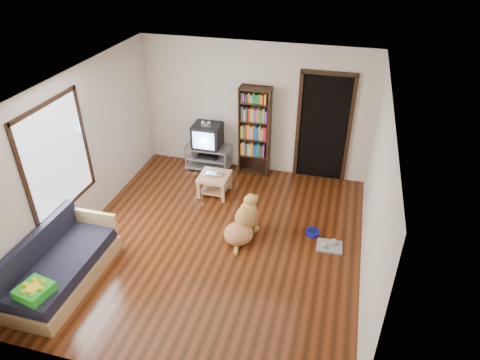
% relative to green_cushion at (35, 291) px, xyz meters
% --- Properties ---
extents(ground, '(5.00, 5.00, 0.00)m').
position_rel_green_cushion_xyz_m(ground, '(1.75, 2.03, -0.48)').
color(ground, '#5E2710').
rests_on(ground, ground).
extents(ceiling, '(5.00, 5.00, 0.00)m').
position_rel_green_cushion_xyz_m(ceiling, '(1.75, 2.03, 2.12)').
color(ceiling, white).
rests_on(ceiling, ground).
extents(wall_back, '(4.50, 0.00, 4.50)m').
position_rel_green_cushion_xyz_m(wall_back, '(1.75, 4.53, 0.82)').
color(wall_back, beige).
rests_on(wall_back, ground).
extents(wall_front, '(4.50, 0.00, 4.50)m').
position_rel_green_cushion_xyz_m(wall_front, '(1.75, -0.47, 0.82)').
color(wall_front, beige).
rests_on(wall_front, ground).
extents(wall_left, '(0.00, 5.00, 5.00)m').
position_rel_green_cushion_xyz_m(wall_left, '(-0.50, 2.03, 0.82)').
color(wall_left, beige).
rests_on(wall_left, ground).
extents(wall_right, '(0.00, 5.00, 5.00)m').
position_rel_green_cushion_xyz_m(wall_right, '(4.00, 2.03, 0.82)').
color(wall_right, beige).
rests_on(wall_right, ground).
extents(green_cushion, '(0.44, 0.44, 0.13)m').
position_rel_green_cushion_xyz_m(green_cushion, '(0.00, 0.00, 0.00)').
color(green_cushion, green).
rests_on(green_cushion, sofa).
extents(laptop, '(0.33, 0.22, 0.03)m').
position_rel_green_cushion_xyz_m(laptop, '(1.27, 3.36, -0.07)').
color(laptop, silver).
rests_on(laptop, coffee_table).
extents(dog_bowl, '(0.22, 0.22, 0.08)m').
position_rel_green_cushion_xyz_m(dog_bowl, '(3.21, 2.63, -0.44)').
color(dog_bowl, navy).
rests_on(dog_bowl, ground).
extents(grey_rag, '(0.41, 0.34, 0.03)m').
position_rel_green_cushion_xyz_m(grey_rag, '(3.51, 2.38, -0.47)').
color(grey_rag, '#959595').
rests_on(grey_rag, ground).
extents(window, '(0.03, 1.46, 1.70)m').
position_rel_green_cushion_xyz_m(window, '(-0.48, 1.53, 1.02)').
color(window, white).
rests_on(window, wall_left).
extents(doorway, '(1.03, 0.05, 2.19)m').
position_rel_green_cushion_xyz_m(doorway, '(3.10, 4.51, 0.64)').
color(doorway, black).
rests_on(doorway, wall_back).
extents(tv_stand, '(0.90, 0.45, 0.50)m').
position_rel_green_cushion_xyz_m(tv_stand, '(0.85, 4.28, -0.21)').
color(tv_stand, '#99999E').
rests_on(tv_stand, ground).
extents(crt_tv, '(0.55, 0.52, 0.58)m').
position_rel_green_cushion_xyz_m(crt_tv, '(0.85, 4.30, 0.26)').
color(crt_tv, black).
rests_on(crt_tv, tv_stand).
extents(bookshelf, '(0.60, 0.30, 1.80)m').
position_rel_green_cushion_xyz_m(bookshelf, '(1.80, 4.38, 0.52)').
color(bookshelf, black).
rests_on(bookshelf, ground).
extents(sofa, '(0.80, 1.80, 0.80)m').
position_rel_green_cushion_xyz_m(sofa, '(-0.12, 0.65, -0.22)').
color(sofa, tan).
rests_on(sofa, ground).
extents(coffee_table, '(0.55, 0.55, 0.40)m').
position_rel_green_cushion_xyz_m(coffee_table, '(1.27, 3.39, -0.20)').
color(coffee_table, tan).
rests_on(coffee_table, ground).
extents(dog, '(0.61, 0.90, 0.74)m').
position_rel_green_cushion_xyz_m(dog, '(2.12, 2.28, -0.21)').
color(dog, '#BF8249').
rests_on(dog, ground).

